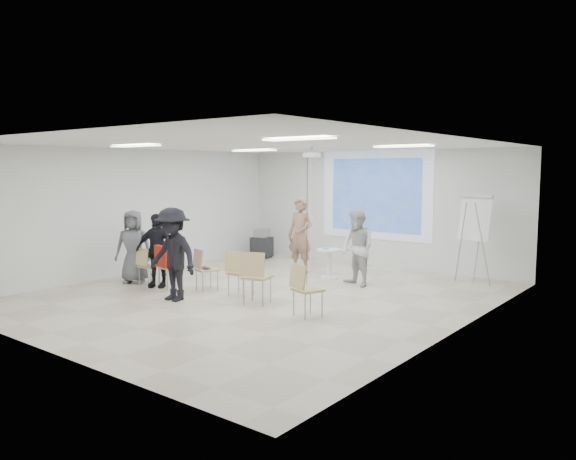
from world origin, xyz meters
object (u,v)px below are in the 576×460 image
Objects in this scene: chair_left_inner at (203,266)px; av_cart at (262,244)px; audience_outer at (133,242)px; chair_far_left at (147,263)px; flipchart_easel at (475,219)px; audience_mid at (173,248)px; chair_center at (238,269)px; chair_right_far at (304,286)px; chair_right_inner at (255,273)px; player_left at (300,230)px; player_right at (357,244)px; chair_left_mid at (167,263)px; audience_left at (156,245)px; laptop at (207,268)px; pedestal_table at (329,262)px.

chair_left_inner is 1.06× the size of av_cart.
chair_left_inner is 0.48× the size of audience_outer.
flipchart_easel is (5.56, 4.50, 0.96)m from chair_far_left.
audience_mid is at bearing -82.93° from av_cart.
chair_center is 1.98m from chair_right_far.
audience_mid reaches higher than chair_right_inner.
player_right is (1.90, -0.49, -0.12)m from player_left.
chair_left_mid is 0.52× the size of audience_outer.
player_right is 2.25× the size of chair_far_left.
audience_left reaches higher than chair_center.
laptop is at bearing -128.39° from flipchart_easel.
player_left is 4.04m from flipchart_easel.
audience_outer is at bearing 32.26° from laptop.
pedestal_table is 3.35m from flipchart_easel.
player_left reaches higher than chair_center.
flipchart_easel is at bearing 38.89° from chair_far_left.
chair_center is (0.95, 0.05, 0.03)m from chair_left_inner.
player_left reaches higher than flipchart_easel.
chair_left_mid is 1.01× the size of chair_center.
flipchart_easel is (1.92, 1.74, 0.52)m from player_right.
chair_right_inner is at bearing -71.27° from player_left.
chair_center is 0.93m from laptop.
chair_right_inner is (1.65, -0.24, 0.08)m from chair_left_inner.
chair_right_inner is 2.75m from audience_left.
av_cart is (-1.24, 4.49, -0.17)m from chair_left_mid.
chair_left_mid is at bearing 50.24° from laptop.
chair_center is 0.76m from chair_right_inner.
audience_outer is (-2.02, 0.59, -0.11)m from audience_mid.
flipchart_easel is at bearing 12.76° from audience_left.
audience_mid reaches higher than audience_outer.
pedestal_table is 2.92m from laptop.
audience_mid reaches higher than chair_right_far.
flipchart_easel reaches higher than chair_center.
player_left is 1.15× the size of audience_outer.
laptop is at bearing -79.49° from av_cart.
chair_left_mid is at bearing -116.13° from player_right.
chair_center is at bearing 139.92° from chair_right_inner.
av_cart reaches higher than laptop.
audience_mid is 1.04× the size of flipchart_easel.
audience_mid is (-1.48, -0.70, 0.42)m from chair_right_inner.
player_left is 2.87m from laptop.
av_cart is at bearing -44.93° from laptop.
chair_far_left is 2.54× the size of laptop.
chair_right_inner is (-0.60, -2.64, -0.33)m from player_right.
flipchart_easel is (6.01, 4.49, 0.54)m from audience_outer.
player_left is 4.18m from chair_right_far.
audience_outer is (-3.16, -3.07, 0.52)m from pedestal_table.
av_cart is at bearing 178.52° from player_right.
flipchart_easel is at bearing 0.54° from audience_outer.
audience_left is at bearing 6.19° from chair_far_left.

